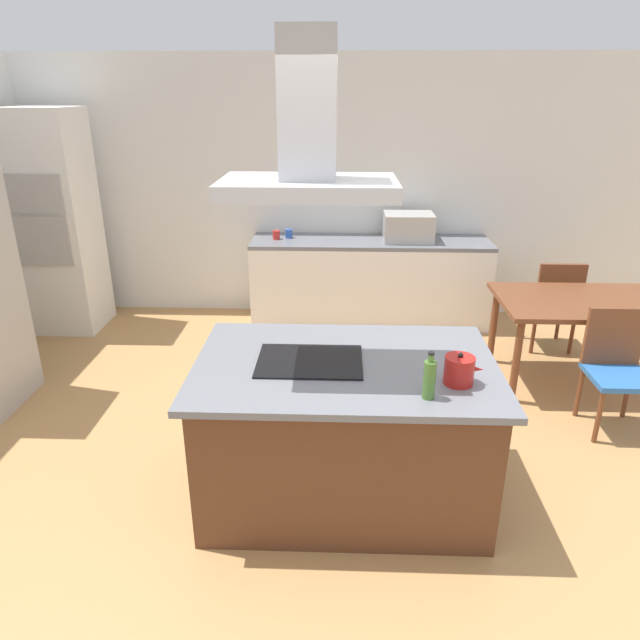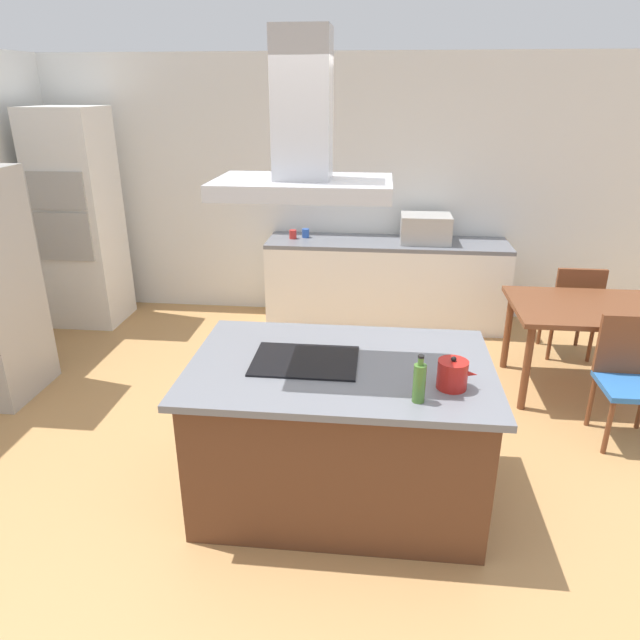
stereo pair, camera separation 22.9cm
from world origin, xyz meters
The scene contains 15 objects.
ground centered at (0.00, 1.50, 0.00)m, with size 16.00×16.00×0.00m, color tan.
wall_back centered at (0.00, 3.25, 1.35)m, with size 7.20×0.10×2.70m, color white.
kitchen_island centered at (0.00, 0.00, 0.45)m, with size 1.73×1.14×0.90m.
cooktop centered at (-0.20, 0.00, 0.91)m, with size 0.60×0.44×0.01m, color black.
tea_kettle centered at (0.60, -0.22, 0.98)m, with size 0.21×0.16×0.18m.
olive_oil_bottle centered at (0.42, -0.39, 1.01)m, with size 0.06×0.06×0.25m.
back_counter centered at (0.27, 2.88, 0.45)m, with size 2.47×0.62×0.90m.
countertop_microwave centered at (0.65, 2.88, 1.04)m, with size 0.50×0.38×0.28m, color #B2AFAA.
coffee_mug_red centered at (-0.71, 2.89, 0.95)m, with size 0.08×0.08×0.09m, color red.
coffee_mug_blue centered at (-0.58, 2.95, 0.95)m, with size 0.08×0.08×0.09m, color #2D56B2.
wall_oven_stack centered at (-2.90, 2.65, 1.10)m, with size 0.70×0.66×2.20m.
dining_table centered at (1.98, 1.54, 0.67)m, with size 1.40×0.90×0.75m.
chair_facing_island centered at (1.98, 0.88, 0.51)m, with size 0.42×0.42×0.89m.
chair_facing_back_wall centered at (1.98, 2.21, 0.51)m, with size 0.42×0.42×0.89m.
range_hood centered at (-0.20, 0.00, 2.10)m, with size 0.90×0.55×0.78m.
Camera 2 is at (0.19, -2.95, 2.35)m, focal length 32.31 mm.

